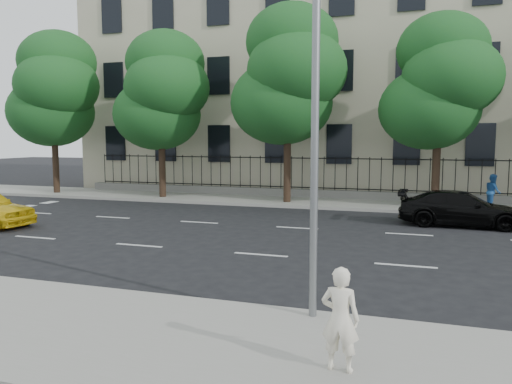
{
  "coord_description": "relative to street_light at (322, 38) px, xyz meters",
  "views": [
    {
      "loc": [
        4.24,
        -10.92,
        3.36
      ],
      "look_at": [
        -0.31,
        3.0,
        1.76
      ],
      "focal_mm": 35.0,
      "sensor_mm": 36.0,
      "label": 1
    }
  ],
  "objects": [
    {
      "name": "far_sidewalk",
      "position": [
        -2.5,
        15.77,
        -5.07
      ],
      "size": [
        60.0,
        4.0,
        0.15
      ],
      "primitive_type": "cube",
      "color": "gray",
      "rests_on": "ground"
    },
    {
      "name": "iron_fence",
      "position": [
        -2.5,
        17.47,
        -4.5
      ],
      "size": [
        30.0,
        0.5,
        2.2
      ],
      "color": "slate",
      "rests_on": "far_sidewalk"
    },
    {
      "name": "pedestrian_far",
      "position": [
        4.99,
        15.57,
        -4.21
      ],
      "size": [
        0.73,
        0.86,
        1.57
      ],
      "primitive_type": "imported",
      "rotation": [
        0.0,
        0.0,
        1.76
      ],
      "color": "#205299",
      "rests_on": "far_sidewalk"
    },
    {
      "name": "lane_markings",
      "position": [
        -2.5,
        6.52,
        -5.14
      ],
      "size": [
        49.6,
        4.62,
        0.01
      ],
      "primitive_type": null,
      "color": "silver",
      "rests_on": "ground"
    },
    {
      "name": "woman_near",
      "position": [
        0.78,
        -2.51,
        -4.26
      ],
      "size": [
        0.56,
        0.39,
        1.47
      ],
      "primitive_type": "imported",
      "rotation": [
        0.0,
        0.0,
        3.07
      ],
      "color": "white",
      "rests_on": "near_sidewalk"
    },
    {
      "name": "tree_a",
      "position": [
        -18.46,
        15.13,
        0.98
      ],
      "size": [
        5.71,
        5.31,
        9.39
      ],
      "color": "#382619",
      "rests_on": "far_sidewalk"
    },
    {
      "name": "near_sidewalk",
      "position": [
        -2.5,
        -2.23,
        -5.07
      ],
      "size": [
        60.0,
        4.0,
        0.15
      ],
      "primitive_type": "cube",
      "color": "gray",
      "rests_on": "ground"
    },
    {
      "name": "tree_b",
      "position": [
        -11.46,
        15.13,
        0.69
      ],
      "size": [
        5.53,
        5.12,
        8.97
      ],
      "color": "#382619",
      "rests_on": "far_sidewalk"
    },
    {
      "name": "tree_d",
      "position": [
        2.54,
        15.13,
        0.69
      ],
      "size": [
        5.34,
        4.94,
        8.84
      ],
      "color": "#382619",
      "rests_on": "far_sidewalk"
    },
    {
      "name": "black_sedan",
      "position": [
        3.34,
        11.12,
        -4.48
      ],
      "size": [
        4.68,
        2.02,
        1.34
      ],
      "primitive_type": "imported",
      "rotation": [
        0.0,
        0.0,
        1.54
      ],
      "color": "black",
      "rests_on": "ground"
    },
    {
      "name": "ground",
      "position": [
        -2.5,
        1.77,
        -5.15
      ],
      "size": [
        120.0,
        120.0,
        0.0
      ],
      "primitive_type": "plane",
      "color": "black",
      "rests_on": "ground"
    },
    {
      "name": "street_light",
      "position": [
        0.0,
        0.0,
        0.0
      ],
      "size": [
        0.25,
        3.32,
        8.05
      ],
      "color": "slate",
      "rests_on": "near_sidewalk"
    },
    {
      "name": "masonry_building",
      "position": [
        -2.5,
        24.72,
        3.87
      ],
      "size": [
        34.6,
        12.11,
        18.5
      ],
      "color": "beige",
      "rests_on": "ground"
    },
    {
      "name": "tree_c",
      "position": [
        -4.46,
        15.13,
        1.26
      ],
      "size": [
        5.89,
        5.5,
        9.8
      ],
      "color": "#382619",
      "rests_on": "far_sidewalk"
    }
  ]
}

